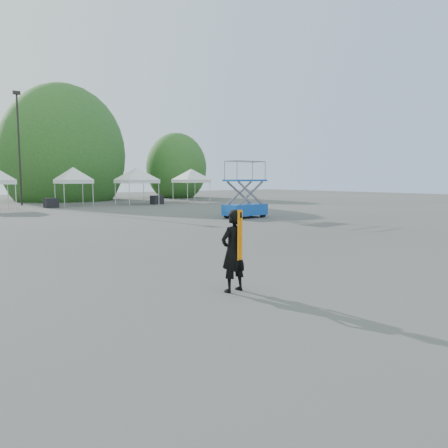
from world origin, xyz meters
TOP-DOWN VIEW (x-y plane):
  - ground at (0.00, 0.00)m, footprint 120.00×120.00m
  - light_pole_east at (3.00, 32.00)m, footprint 0.60×0.25m
  - tree_mid_e at (9.00, 39.00)m, footprint 5.12×5.12m
  - tree_far_e at (22.00, 37.00)m, footprint 3.84×3.84m
  - tent_f at (6.47, 28.69)m, footprint 3.74×3.74m
  - tent_g at (11.79, 27.38)m, footprint 4.39×4.39m
  - tent_h at (18.41, 28.37)m, footprint 4.15×4.15m
  - man at (-0.78, -2.05)m, footprint 0.67×0.47m
  - scissor_lift at (10.67, 10.91)m, footprint 2.69×1.43m
  - crate_mid at (4.10, 27.21)m, footprint 1.05×0.84m
  - crate_east at (13.30, 26.38)m, footprint 1.11×0.91m

SIDE VIEW (x-z plane):
  - ground at x=0.00m, z-range 0.00..0.00m
  - crate_mid at x=4.10m, z-range 0.00..0.79m
  - crate_east at x=13.30m, z-range 0.00..0.80m
  - man at x=-0.78m, z-range 0.00..1.74m
  - scissor_lift at x=10.67m, z-range 0.01..3.41m
  - tent_f at x=6.47m, z-range 1.12..5.00m
  - tent_h at x=18.41m, z-range 1.12..5.00m
  - tent_g at x=11.79m, z-range 1.12..5.00m
  - tree_far_e at x=22.00m, z-range 0.70..6.55m
  - tree_mid_e at x=9.00m, z-range 0.94..8.74m
  - light_pole_east at x=3.00m, z-range 0.62..10.42m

